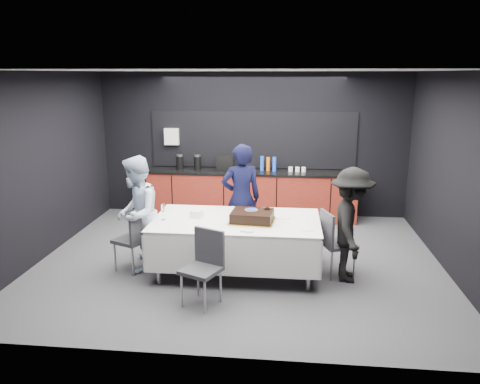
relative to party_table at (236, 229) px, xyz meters
name	(u,v)px	position (x,y,z in m)	size (l,w,h in m)	color
ground	(239,260)	(0.00, 0.40, -0.64)	(6.00, 6.00, 0.00)	#45464B
room_shell	(239,139)	(0.00, 0.40, 1.22)	(6.04, 5.04, 2.82)	white
kitchenette	(250,191)	(-0.02, 2.62, -0.10)	(4.10, 0.64, 2.05)	maroon
party_table	(236,229)	(0.00, 0.00, 0.00)	(2.32, 1.32, 0.78)	#99999E
cake_assembly	(252,216)	(0.23, -0.06, 0.21)	(0.64, 0.54, 0.18)	gold
plate_stack	(197,213)	(-0.57, 0.08, 0.19)	(0.20, 0.20, 0.10)	white
loose_plate_near	(199,229)	(-0.45, -0.45, 0.14)	(0.19, 0.19, 0.01)	white
loose_plate_right_a	(284,217)	(0.66, 0.15, 0.14)	(0.19, 0.19, 0.01)	white
loose_plate_right_b	(306,229)	(0.96, -0.33, 0.14)	(0.18, 0.18, 0.01)	white
loose_plate_far	(249,210)	(0.14, 0.49, 0.14)	(0.19, 0.19, 0.01)	white
fork_pile	(247,231)	(0.19, -0.50, 0.15)	(0.16, 0.10, 0.03)	white
champagne_flute	(163,209)	(-1.01, -0.12, 0.30)	(0.06, 0.06, 0.22)	white
chair_left	(135,235)	(-1.43, -0.12, -0.11)	(0.56, 0.56, 0.92)	#303136
chair_right	(334,239)	(1.36, 0.02, -0.11)	(0.54, 0.54, 0.92)	#303136
chair_near	(205,262)	(-0.28, -0.96, -0.11)	(0.56, 0.56, 0.92)	#303136
person_center	(241,198)	(-0.02, 0.83, 0.22)	(0.63, 0.41, 1.72)	black
person_left	(137,214)	(-1.42, -0.04, 0.19)	(0.80, 0.63, 1.65)	#ADC1D9
person_right	(351,225)	(1.56, -0.09, 0.14)	(1.01, 0.58, 1.57)	black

